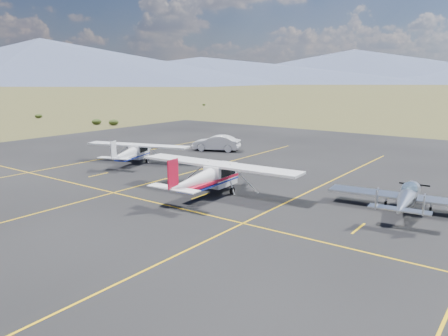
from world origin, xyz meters
TOP-DOWN VIEW (x-y plane):
  - ground at (0.00, 0.00)m, footprint 1600.00×1600.00m
  - apron at (0.00, 7.00)m, footprint 72.00×72.00m
  - aircraft_low_wing at (1.44, -4.84)m, footprint 6.99×9.70m
  - aircraft_cessna at (-2.56, 7.11)m, footprint 7.44×12.41m
  - aircraft_plain at (1.85, 19.64)m, footprint 7.01×10.13m
  - sedan at (12.25, 17.77)m, footprint 3.50×5.45m

SIDE VIEW (x-z plane):
  - ground at x=0.00m, z-range 0.00..0.00m
  - apron at x=0.00m, z-range -0.01..0.01m
  - sedan at x=12.25m, z-range 0.01..1.71m
  - aircraft_low_wing at x=1.44m, z-range -0.05..2.05m
  - aircraft_plain at x=1.85m, z-range -0.14..2.45m
  - aircraft_cessna at x=-2.56m, z-range -0.18..2.96m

